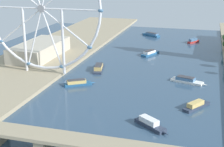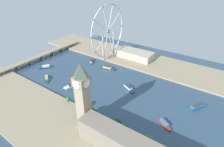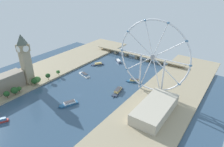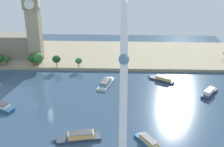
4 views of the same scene
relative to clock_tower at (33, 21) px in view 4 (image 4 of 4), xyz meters
The scene contains 10 objects.
ground_plane 105.89m from the clock_tower, 14.00° to the left, with size 402.43×402.43×0.00m, color #334C66.
riverbank_left 56.46m from the clock_tower, 136.50° to the left, with size 90.00×520.00×3.00m, color tan.
clock_tower is the anchor object (origin of this frame).
tree_row_embankment 44.92m from the clock_tower, 54.05° to the right, with size 12.76×134.18×13.61m.
ferris_wheel 202.88m from the clock_tower, 27.55° to the left, with size 112.35×3.20×112.76m.
tour_boat_0 145.59m from the clock_tower, 72.03° to the left, with size 19.26×26.24×4.99m.
tour_boat_1 189.07m from the clock_tower, 67.90° to the left, with size 24.09×19.48×5.74m.
tour_boat_3 104.96m from the clock_tower, 55.81° to the left, with size 32.24×15.51×4.95m.
tour_boat_4 185.04m from the clock_tower, 38.20° to the left, with size 24.79×17.83×5.18m.
tour_boat_5 158.52m from the clock_tower, 25.27° to the left, with size 13.83×35.28×5.60m.
Camera 4 is at (212.94, 70.09, 124.44)m, focal length 48.20 mm.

